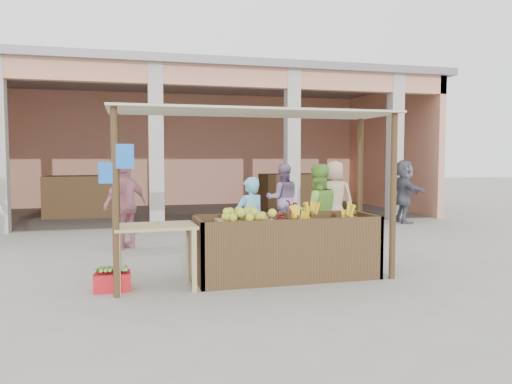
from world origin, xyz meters
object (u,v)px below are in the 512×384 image
object	(u,v)px
vendor_green	(317,211)
motorcycle	(267,225)
vendor_blue	(250,219)
fruit_stall	(286,250)
side_table	(155,235)
red_crate	(112,281)

from	to	relation	value
vendor_green	motorcycle	bearing A→B (deg)	-63.98
vendor_blue	vendor_green	xyz separation A→B (m)	(1.14, -0.03, 0.10)
fruit_stall	vendor_blue	world-z (taller)	vendor_blue
vendor_green	side_table	bearing A→B (deg)	24.00
motorcycle	vendor_green	bearing A→B (deg)	-156.30
side_table	red_crate	world-z (taller)	side_table
red_crate	vendor_green	xyz separation A→B (m)	(3.24, 0.99, 0.74)
side_table	vendor_blue	world-z (taller)	vendor_blue
red_crate	motorcycle	xyz separation A→B (m)	(2.73, 2.20, 0.36)
side_table	vendor_green	world-z (taller)	vendor_green
vendor_blue	motorcycle	size ratio (longest dim) A/B	0.83
side_table	motorcycle	distance (m)	3.13
red_crate	vendor_green	distance (m)	3.47
fruit_stall	side_table	bearing A→B (deg)	-175.59
red_crate	motorcycle	size ratio (longest dim) A/B	0.25
side_table	vendor_blue	xyz separation A→B (m)	(1.55, 1.05, 0.05)
side_table	vendor_green	distance (m)	2.88
fruit_stall	red_crate	world-z (taller)	fruit_stall
vendor_blue	vendor_green	distance (m)	1.14
motorcycle	vendor_blue	bearing A→B (deg)	152.92
fruit_stall	motorcycle	size ratio (longest dim) A/B	1.42
vendor_blue	vendor_green	world-z (taller)	vendor_green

